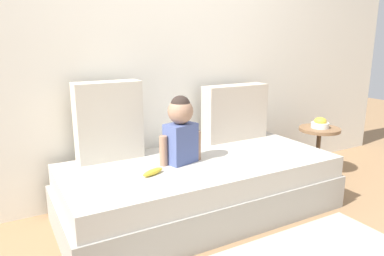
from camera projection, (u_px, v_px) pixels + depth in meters
name	position (u px, v px, depth m)	size (l,w,h in m)	color
ground_plane	(200.00, 212.00, 2.70)	(12.00, 12.00, 0.00)	#93704C
back_wall	(164.00, 40.00, 2.90)	(5.21, 0.10, 2.50)	silver
couch	(200.00, 187.00, 2.65)	(2.01, 0.92, 0.41)	#9C978F
throw_pillow_left	(109.00, 121.00, 2.57)	(0.47, 0.16, 0.56)	beige
throw_pillow_right	(235.00, 112.00, 3.11)	(0.59, 0.16, 0.47)	#C1B29E
toddler	(181.00, 128.00, 2.50)	(0.32, 0.19, 0.48)	#4C5B93
banana	(153.00, 172.00, 2.32)	(0.17, 0.04, 0.04)	yellow
side_table	(319.00, 139.00, 3.38)	(0.37, 0.37, 0.46)	brown
fruit_bowl	(320.00, 124.00, 3.34)	(0.16, 0.16, 0.10)	silver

